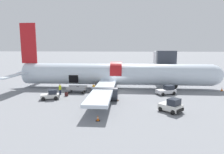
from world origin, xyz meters
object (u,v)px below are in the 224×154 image
(baggage_tug_mid, at_px, (51,95))
(ground_crew_driver, at_px, (95,89))
(baggage_cart_loading, at_px, (77,89))
(airplane, at_px, (114,74))
(ground_crew_loader_a, at_px, (94,88))
(suitcase_on_tarmac_upright, at_px, (66,94))
(baggage_tug_lead, at_px, (167,90))
(baggage_tug_rear, at_px, (171,106))
(ground_crew_loader_b, at_px, (60,89))

(baggage_tug_mid, distance_m, ground_crew_driver, 6.91)
(baggage_cart_loading, bearing_deg, airplane, 36.32)
(ground_crew_loader_a, bearing_deg, airplane, 55.21)
(airplane, bearing_deg, suitcase_on_tarmac_upright, -136.03)
(ground_crew_loader_a, height_order, ground_crew_driver, ground_crew_driver)
(baggage_tug_lead, relative_size, ground_crew_driver, 2.05)
(suitcase_on_tarmac_upright, bearing_deg, baggage_tug_lead, 8.55)
(baggage_tug_rear, relative_size, ground_crew_driver, 1.78)
(baggage_cart_loading, distance_m, ground_crew_driver, 3.36)
(baggage_tug_rear, bearing_deg, ground_crew_driver, 143.62)
(baggage_tug_mid, xyz_separation_m, suitcase_on_tarmac_upright, (1.77, 1.99, -0.29))
(baggage_tug_rear, bearing_deg, baggage_tug_lead, 82.55)
(ground_crew_loader_a, relative_size, ground_crew_driver, 0.92)
(ground_crew_loader_a, bearing_deg, baggage_tug_lead, 0.33)
(baggage_tug_mid, bearing_deg, baggage_cart_loading, 56.76)
(baggage_tug_mid, bearing_deg, baggage_tug_rear, -15.02)
(baggage_tug_lead, xyz_separation_m, suitcase_on_tarmac_upright, (-16.00, -2.41, -0.33))
(airplane, xyz_separation_m, ground_crew_driver, (-2.71, -5.43, -1.69))
(baggage_cart_loading, bearing_deg, ground_crew_driver, -19.51)
(baggage_tug_mid, bearing_deg, ground_crew_loader_b, 80.90)
(baggage_tug_lead, xyz_separation_m, ground_crew_loader_a, (-12.06, -0.07, 0.17))
(ground_crew_driver, bearing_deg, baggage_tug_mid, -151.33)
(airplane, distance_m, ground_crew_loader_b, 10.29)
(baggage_tug_mid, relative_size, ground_crew_loader_b, 1.70)
(airplane, relative_size, ground_crew_loader_a, 25.02)
(airplane, xyz_separation_m, ground_crew_loader_b, (-8.31, -5.84, -1.68))
(ground_crew_loader_a, xyz_separation_m, suitcase_on_tarmac_upright, (-3.93, -2.34, -0.50))
(airplane, xyz_separation_m, baggage_tug_lead, (8.99, -4.35, -1.93))
(suitcase_on_tarmac_upright, bearing_deg, ground_crew_loader_a, 30.71)
(baggage_tug_rear, bearing_deg, ground_crew_loader_b, 155.50)
(baggage_tug_mid, distance_m, baggage_tug_rear, 17.19)
(baggage_tug_lead, relative_size, baggage_tug_rear, 1.16)
(baggage_tug_lead, bearing_deg, ground_crew_loader_b, -175.06)
(ground_crew_loader_a, bearing_deg, suitcase_on_tarmac_upright, -149.29)
(baggage_tug_mid, bearing_deg, baggage_tug_lead, 13.89)
(baggage_tug_lead, xyz_separation_m, ground_crew_loader_b, (-17.30, -1.49, 0.25))
(baggage_tug_mid, distance_m, ground_crew_loader_b, 2.95)
(ground_crew_driver, bearing_deg, ground_crew_loader_b, -175.76)
(baggage_tug_lead, distance_m, ground_crew_loader_b, 17.36)
(baggage_tug_lead, distance_m, baggage_cart_loading, 14.86)
(ground_crew_loader_a, distance_m, ground_crew_loader_b, 5.43)
(suitcase_on_tarmac_upright, bearing_deg, ground_crew_loader_b, 144.98)
(ground_crew_loader_b, relative_size, suitcase_on_tarmac_upright, 2.33)
(ground_crew_loader_b, distance_m, ground_crew_driver, 5.61)
(ground_crew_loader_b, xyz_separation_m, ground_crew_driver, (5.60, 0.41, -0.01))
(ground_crew_loader_b, bearing_deg, baggage_tug_rear, -24.50)
(ground_crew_driver, height_order, suitcase_on_tarmac_upright, ground_crew_driver)
(baggage_tug_lead, height_order, baggage_tug_rear, baggage_tug_rear)
(ground_crew_loader_a, height_order, ground_crew_loader_b, ground_crew_loader_b)
(baggage_tug_lead, relative_size, baggage_cart_loading, 0.83)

